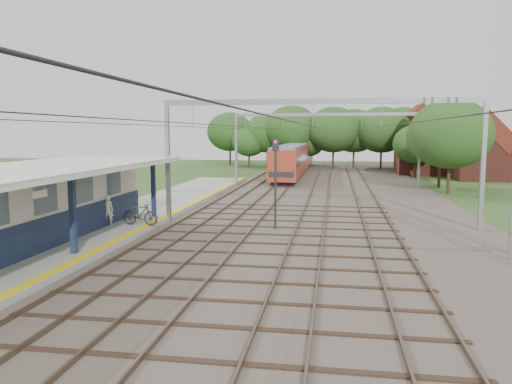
# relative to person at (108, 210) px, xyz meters

# --- Properties ---
(ground) EXTENTS (160.00, 160.00, 0.00)m
(ground) POSITION_rel_person_xyz_m (7.22, -11.83, -1.16)
(ground) COLOR #2D4C1E
(ground) RESTS_ON ground
(ballast_bed) EXTENTS (18.00, 90.00, 0.10)m
(ballast_bed) POSITION_rel_person_xyz_m (11.22, 18.17, -1.11)
(ballast_bed) COLOR #473D33
(ballast_bed) RESTS_ON ground
(platform) EXTENTS (5.00, 52.00, 0.35)m
(platform) POSITION_rel_person_xyz_m (-0.28, 2.17, -0.98)
(platform) COLOR gray
(platform) RESTS_ON ground
(yellow_stripe) EXTENTS (0.45, 52.00, 0.01)m
(yellow_stripe) POSITION_rel_person_xyz_m (1.97, 2.17, -0.80)
(yellow_stripe) COLOR yellow
(yellow_stripe) RESTS_ON platform
(station_building) EXTENTS (3.41, 18.00, 3.40)m
(station_building) POSITION_rel_person_xyz_m (-1.66, -4.83, 0.89)
(station_building) COLOR beige
(station_building) RESTS_ON platform
(canopy) EXTENTS (6.40, 20.00, 3.44)m
(canopy) POSITION_rel_person_xyz_m (-0.55, -5.83, 2.49)
(canopy) COLOR #131F3C
(canopy) RESTS_ON platform
(rail_tracks) EXTENTS (11.80, 88.00, 0.15)m
(rail_tracks) POSITION_rel_person_xyz_m (8.72, 18.17, -0.98)
(rail_tracks) COLOR brown
(rail_tracks) RESTS_ON ballast_bed
(catenary_system) EXTENTS (17.22, 88.00, 7.00)m
(catenary_system) POSITION_rel_person_xyz_m (10.61, 13.45, 4.36)
(catenary_system) COLOR gray
(catenary_system) RESTS_ON ground
(tree_band) EXTENTS (31.72, 30.88, 8.82)m
(tree_band) POSITION_rel_person_xyz_m (11.07, 45.29, 3.77)
(tree_band) COLOR #382619
(tree_band) RESTS_ON ground
(house_near) EXTENTS (7.00, 6.12, 7.89)m
(house_near) POSITION_rel_person_xyz_m (28.22, 34.17, 1.83)
(house_near) COLOR brown
(house_near) RESTS_ON ground
(house_far) EXTENTS (8.00, 6.12, 8.66)m
(house_far) POSITION_rel_person_xyz_m (23.22, 40.17, 2.08)
(house_far) COLOR brown
(house_far) RESTS_ON ground
(person) EXTENTS (0.69, 0.58, 1.61)m
(person) POSITION_rel_person_xyz_m (0.00, 0.00, 0.00)
(person) COLOR white
(person) RESTS_ON platform
(bicycle) EXTENTS (2.01, 0.74, 1.18)m
(bicycle) POSITION_rel_person_xyz_m (1.61, 0.39, -0.21)
(bicycle) COLOR black
(bicycle) RESTS_ON platform
(train) EXTENTS (2.78, 34.66, 3.67)m
(train) POSITION_rel_person_xyz_m (6.72, 39.26, 0.89)
(train) COLOR black
(train) RESTS_ON ballast_bed
(signal_post) EXTENTS (0.38, 0.33, 4.85)m
(signal_post) POSITION_rel_person_xyz_m (8.57, 1.83, 2.03)
(signal_post) COLOR black
(signal_post) RESTS_ON ground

